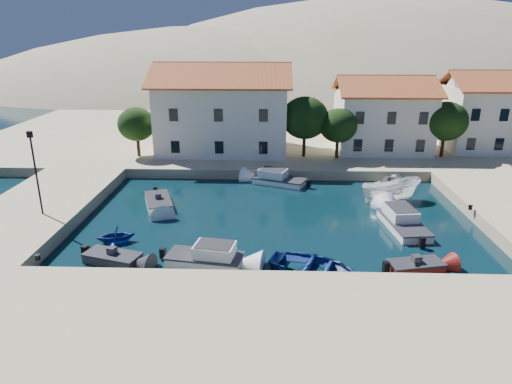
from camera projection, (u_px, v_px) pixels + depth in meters
ground at (279, 286)px, 26.15m from camera, size 400.00×400.00×0.00m
quay_south at (280, 347)px, 20.32m from camera, size 52.00×12.00×1.00m
quay_west at (37, 210)px, 36.05m from camera, size 8.00×20.00×1.00m
quay_north at (290, 136)px, 61.77m from camera, size 80.00×36.00×1.00m
hills at (336, 152)px, 149.81m from camera, size 254.00×176.00×99.00m
building_left at (223, 107)px, 50.81m from camera, size 14.70×9.45×9.70m
building_mid at (383, 113)px, 51.39m from camera, size 10.50×8.40×8.30m
building_right at (487, 110)px, 51.85m from camera, size 9.45×8.40×8.80m
trees at (319, 121)px, 48.42m from camera, size 37.30×5.30×6.45m
lamppost at (35, 165)px, 32.71m from camera, size 0.35×0.25×6.22m
bollards at (322, 240)px, 29.32m from camera, size 29.36×9.56×0.30m
motorboat_grey_sw at (113, 258)px, 28.76m from camera, size 3.88×2.57×1.25m
cabin_cruiser_south at (205, 257)px, 28.51m from camera, size 5.02×2.79×1.60m
rowboat_south at (313, 272)px, 27.65m from camera, size 6.39×5.49×1.11m
motorboat_red_se at (416, 267)px, 27.70m from camera, size 3.56×2.17×1.25m
cabin_cruiser_east at (404, 223)px, 33.65m from camera, size 2.86×5.76×1.60m
boat_east at (390, 201)px, 39.31m from camera, size 5.87×3.66×2.12m
motorboat_white_ne at (390, 185)px, 42.68m from camera, size 2.59×3.55×1.25m
rowboat_west at (116, 242)px, 31.61m from camera, size 3.12×2.89×1.36m
motorboat_white_west at (159, 202)px, 38.33m from camera, size 3.30×4.81×1.25m
cabin_cruiser_north at (279, 179)px, 43.59m from camera, size 5.39×3.80×1.60m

